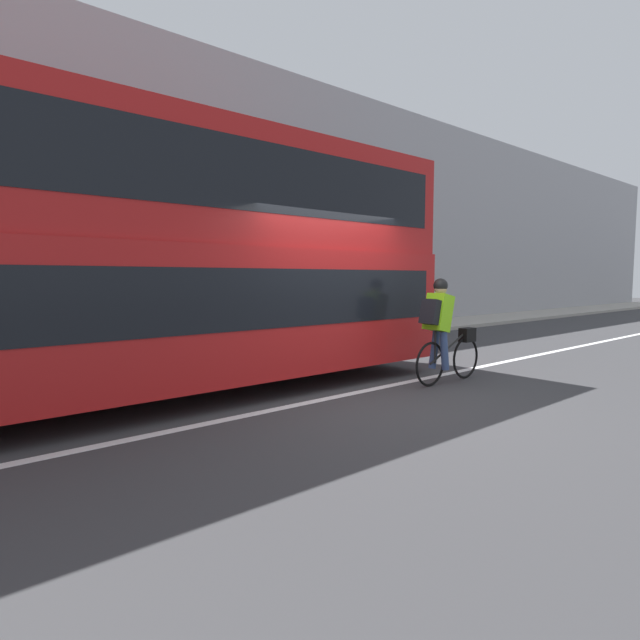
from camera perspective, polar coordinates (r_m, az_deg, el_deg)
name	(u,v)px	position (r m, az deg, el deg)	size (l,w,h in m)	color
ground_plane	(355,396)	(6.80, 4.07, -8.71)	(80.00, 80.00, 0.00)	#38383A
road_center_line	(348,394)	(6.90, 3.20, -8.47)	(50.00, 0.14, 0.01)	silver
sidewalk_curb	(184,350)	(11.11, -15.25, -3.28)	(60.00, 2.17, 0.11)	#A8A399
building_facade	(157,192)	(12.29, -18.13, 13.76)	(60.00, 0.30, 7.09)	#9E9EA3
bus	(23,246)	(6.49, -30.82, 7.30)	(11.53, 2.51, 3.51)	black
cyclist_on_bike	(443,327)	(7.67, 13.84, -0.79)	(1.56, 0.32, 1.58)	black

